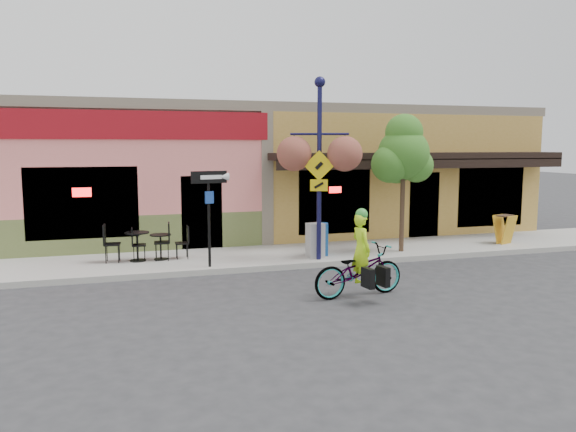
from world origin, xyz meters
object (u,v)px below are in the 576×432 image
(cyclist_rider, at_px, (361,261))
(one_way_sign, at_px, (209,219))
(building, at_px, (265,170))
(bicycle, at_px, (359,271))
(newspaper_box_blue, at_px, (320,239))
(lamp_post, at_px, (319,169))
(newspaper_box_grey, at_px, (315,240))
(street_tree, at_px, (403,183))

(cyclist_rider, distance_m, one_way_sign, 4.19)
(building, bearing_deg, bicycle, -93.20)
(one_way_sign, bearing_deg, newspaper_box_blue, 0.58)
(building, height_order, lamp_post, lamp_post)
(newspaper_box_blue, bearing_deg, newspaper_box_grey, -121.70)
(building, bearing_deg, street_tree, -68.77)
(building, height_order, street_tree, building)
(bicycle, bearing_deg, newspaper_box_blue, -15.50)
(building, relative_size, street_tree, 4.59)
(street_tree, bearing_deg, cyclist_rider, -128.94)
(lamp_post, xyz_separation_m, newspaper_box_blue, (0.24, 0.51, -1.96))
(cyclist_rider, height_order, one_way_sign, one_way_sign)
(building, xyz_separation_m, newspaper_box_blue, (-0.02, -6.10, -1.65))
(lamp_post, bearing_deg, newspaper_box_blue, 87.39)
(lamp_post, relative_size, newspaper_box_blue, 5.38)
(bicycle, height_order, newspaper_box_grey, bicycle)
(cyclist_rider, distance_m, newspaper_box_grey, 3.55)
(building, distance_m, one_way_sign, 7.48)
(lamp_post, bearing_deg, building, 110.09)
(building, height_order, bicycle, building)
(bicycle, xyz_separation_m, lamp_post, (0.29, 3.23, 2.01))
(one_way_sign, bearing_deg, building, 54.42)
(building, bearing_deg, newspaper_box_grey, -92.25)
(building, height_order, newspaper_box_grey, building)
(lamp_post, relative_size, newspaper_box_grey, 5.18)
(newspaper_box_blue, bearing_deg, cyclist_rider, -81.15)
(lamp_post, bearing_deg, street_tree, 30.53)
(building, height_order, cyclist_rider, building)
(cyclist_rider, height_order, street_tree, street_tree)
(lamp_post, bearing_deg, bicycle, -72.84)
(bicycle, distance_m, cyclist_rider, 0.22)
(cyclist_rider, height_order, newspaper_box_grey, cyclist_rider)
(one_way_sign, xyz_separation_m, newspaper_box_grey, (2.96, 0.39, -0.74))
(one_way_sign, relative_size, newspaper_box_grey, 2.59)
(newspaper_box_blue, distance_m, newspaper_box_grey, 0.31)
(one_way_sign, bearing_deg, cyclist_rider, -59.32)
(building, relative_size, newspaper_box_blue, 20.34)
(one_way_sign, xyz_separation_m, newspaper_box_blue, (3.19, 0.60, -0.76))
(newspaper_box_blue, relative_size, newspaper_box_grey, 0.96)
(one_way_sign, height_order, street_tree, street_tree)
(bicycle, xyz_separation_m, newspaper_box_blue, (0.53, 3.74, 0.05))
(lamp_post, distance_m, newspaper_box_blue, 2.04)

